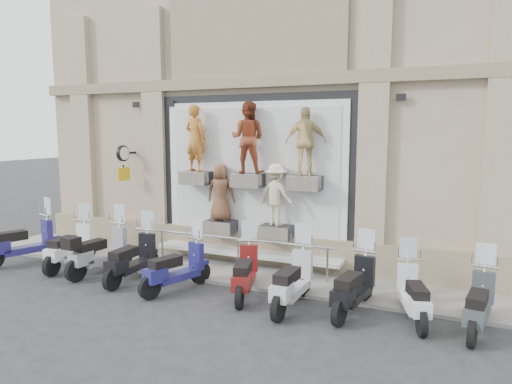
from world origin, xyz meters
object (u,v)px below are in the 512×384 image
at_px(clock_sign_bracket, 123,158).
at_px(scooter_c, 100,241).
at_px(scooter_a, 22,232).
at_px(scooter_f, 245,262).
at_px(scooter_d, 132,248).
at_px(guard_rail, 238,256).
at_px(scooter_h, 354,274).
at_px(scooter_j, 480,292).
at_px(scooter_i, 414,283).
at_px(scooter_e, 176,257).
at_px(scooter_g, 292,269).
at_px(scooter_b, 70,237).

distance_m(clock_sign_bracket, scooter_c, 2.79).
xyz_separation_m(scooter_a, scooter_f, (6.60, 0.13, -0.09)).
bearing_deg(clock_sign_bracket, scooter_c, -69.20).
xyz_separation_m(scooter_a, scooter_d, (3.67, -0.01, -0.06)).
bearing_deg(guard_rail, clock_sign_bracket, 173.16).
height_order(scooter_d, scooter_h, scooter_d).
bearing_deg(guard_rail, scooter_j, -14.17).
height_order(scooter_i, scooter_j, scooter_j).
distance_m(scooter_a, scooter_d, 3.67).
distance_m(scooter_c, scooter_e, 2.50).
relative_size(scooter_i, scooter_j, 0.98).
bearing_deg(scooter_a, scooter_c, 23.86).
distance_m(scooter_c, scooter_i, 7.51).
xyz_separation_m(scooter_a, scooter_e, (5.04, -0.19, -0.09)).
xyz_separation_m(scooter_a, scooter_j, (11.18, 0.16, -0.11)).
bearing_deg(scooter_e, scooter_i, 24.37).
distance_m(clock_sign_bracket, scooter_g, 6.56).
height_order(scooter_e, scooter_f, scooter_e).
relative_size(guard_rail, clock_sign_bracket, 4.96).
bearing_deg(scooter_c, scooter_j, 7.34).
xyz_separation_m(scooter_f, scooter_j, (4.58, 0.04, -0.02)).
bearing_deg(scooter_h, scooter_a, -169.53).
height_order(guard_rail, scooter_g, scooter_g).
height_order(scooter_a, scooter_e, scooter_a).
bearing_deg(scooter_i, guard_rail, 145.65).
height_order(scooter_c, scooter_i, scooter_c).
xyz_separation_m(scooter_e, scooter_j, (6.14, 0.35, -0.03)).
bearing_deg(scooter_a, scooter_g, 19.99).
bearing_deg(scooter_i, scooter_j, -20.74).
xyz_separation_m(clock_sign_bracket, scooter_e, (3.18, -2.19, -2.02)).
relative_size(scooter_d, scooter_i, 1.09).
distance_m(scooter_e, scooter_i, 5.05).
distance_m(scooter_a, scooter_b, 1.51).
distance_m(scooter_f, scooter_j, 4.58).
xyz_separation_m(scooter_c, scooter_e, (2.47, -0.33, -0.06)).
bearing_deg(scooter_e, scooter_h, 24.42).
bearing_deg(scooter_d, clock_sign_bracket, 131.59).
distance_m(scooter_a, scooter_j, 11.18).
relative_size(scooter_h, scooter_j, 1.05).
bearing_deg(scooter_g, clock_sign_bracket, 161.95).
xyz_separation_m(guard_rail, scooter_h, (3.20, -1.39, 0.33)).
height_order(scooter_b, scooter_d, scooter_b).
height_order(scooter_a, scooter_j, scooter_a).
bearing_deg(scooter_g, scooter_j, 5.76).
height_order(guard_rail, scooter_d, scooter_d).
bearing_deg(scooter_c, clock_sign_bracket, 117.99).
height_order(scooter_a, scooter_c, scooter_a).
bearing_deg(scooter_d, scooter_f, 2.07).
bearing_deg(clock_sign_bracket, scooter_h, -14.69).
distance_m(scooter_g, scooter_j, 3.43).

